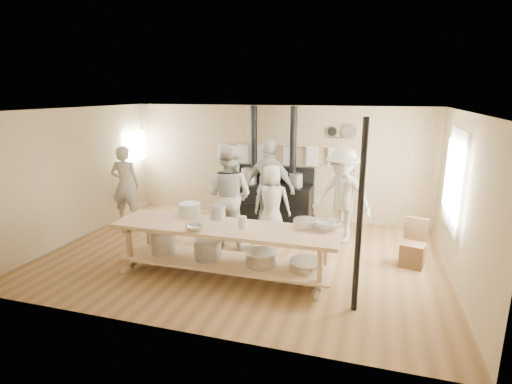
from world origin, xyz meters
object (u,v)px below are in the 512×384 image
Objects in this scene: cook_left at (229,196)px; cook_center at (272,202)px; chair at (413,252)px; cook_right at (270,188)px; cook_by_window at (342,196)px; roasting_pan at (317,225)px; stove at (272,199)px; cook_far_left at (125,185)px; prep_table at (224,246)px.

cook_left reaches higher than cook_center.
cook_right is at bearing 176.76° from chair.
cook_by_window is 4.61× the size of roasting_pan.
cook_left is 0.98× the size of cook_right.
cook_left is at bearing 34.58° from cook_center.
stove is 3.31m from cook_far_left.
cook_left is at bearing 74.17° from cook_right.
cook_left is 3.40m from chair.
cook_center is 0.36m from cook_right.
stove is 1.91m from cook_by_window.
cook_left reaches higher than cook_by_window.
cook_far_left is at bearing -160.65° from stove.
prep_table reaches higher than chair.
prep_table is at bearing -90.04° from stove.
cook_far_left reaches higher than prep_table.
cook_center is (0.69, 0.54, -0.21)m from cook_left.
prep_table is at bearing 105.66° from cook_right.
cook_right reaches higher than roasting_pan.
stove reaches higher than cook_left.
roasting_pan is (1.81, -1.00, -0.08)m from cook_left.
stove is 3.05m from roasting_pan.
cook_far_left is at bearing -2.09° from cook_left.
cook_by_window reaches higher than prep_table.
cook_left reaches higher than roasting_pan.
cook_far_left is 4.31× the size of roasting_pan.
cook_left reaches higher than chair.
cook_far_left is 2.16× the size of chair.
cook_far_left is 1.16× the size of cook_center.
stove is 0.72× the size of prep_table.
cook_center is 2.74m from chair.
chair is 1.99× the size of roasting_pan.
cook_center is 0.77× the size of cook_right.
cook_by_window is at bearing 170.17° from cook_far_left.
cook_left is at bearing 150.99° from roasting_pan.
stove is 6.37× the size of roasting_pan.
chair is at bearing -30.37° from stove.
cook_far_left is 3.29m from cook_right.
cook_left is at bearing 106.83° from prep_table.
prep_table is 3.67m from cook_far_left.
cook_by_window is (1.63, -0.90, 0.42)m from stove.
cook_right is at bearing 171.42° from cook_far_left.
cook_by_window is at bearing -29.01° from stove.
roasting_pan is at bearing 144.77° from cook_right.
prep_table is 2.19m from cook_right.
roasting_pan is at bearing 161.35° from cook_left.
stove is 1.21m from cook_center.
chair is at bearing -11.82° from cook_by_window.
stove is 1.79m from cook_left.
cook_far_left is 4.78m from roasting_pan.
cook_right reaches higher than cook_center.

